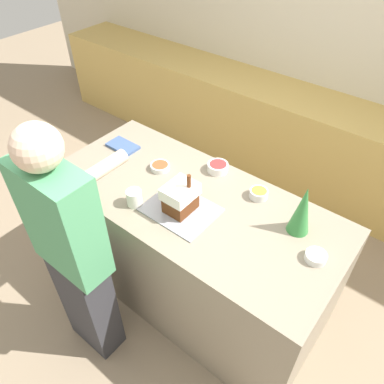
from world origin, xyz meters
name	(u,v)px	position (x,y,z in m)	size (l,w,h in m)	color
ground_plane	(191,287)	(0.00, 0.00, 0.00)	(12.00, 12.00, 0.00)	gray
wall_back	(339,41)	(0.00, 2.00, 1.30)	(8.00, 0.05, 2.60)	beige
back_cabinet_block	(302,142)	(0.00, 1.68, 0.44)	(6.00, 0.60, 0.88)	tan
kitchen_island	(191,248)	(0.00, 0.00, 0.46)	(1.87, 0.85, 0.92)	gray
baking_tray	(181,209)	(0.01, -0.11, 0.92)	(0.41, 0.32, 0.01)	#9E9EA8
gingerbread_house	(180,197)	(0.01, -0.11, 1.02)	(0.16, 0.19, 0.25)	#5B2D14
decorative_tree	(302,210)	(0.61, 0.17, 1.07)	(0.12, 0.12, 0.30)	#33843D
candy_bowl_near_tray_right	(160,167)	(-0.34, 0.10, 0.94)	(0.13, 0.13, 0.04)	silver
candy_bowl_far_left	(218,167)	(-0.04, 0.32, 0.95)	(0.14, 0.14, 0.05)	white
candy_bowl_beside_tree	(259,193)	(0.30, 0.27, 0.95)	(0.11, 0.11, 0.05)	silver
candy_bowl_behind_tray	(316,257)	(0.78, 0.04, 0.94)	(0.11, 0.11, 0.04)	white
cookbook	(123,146)	(-0.72, 0.12, 0.93)	(0.22, 0.13, 0.02)	#3F598C
mug	(134,198)	(-0.23, -0.24, 0.97)	(0.09, 0.09, 0.10)	white
person	(74,254)	(-0.26, -0.69, 0.86)	(0.44, 0.55, 1.67)	#333338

